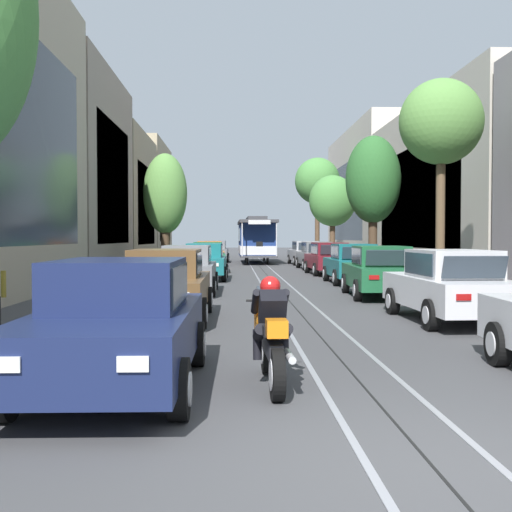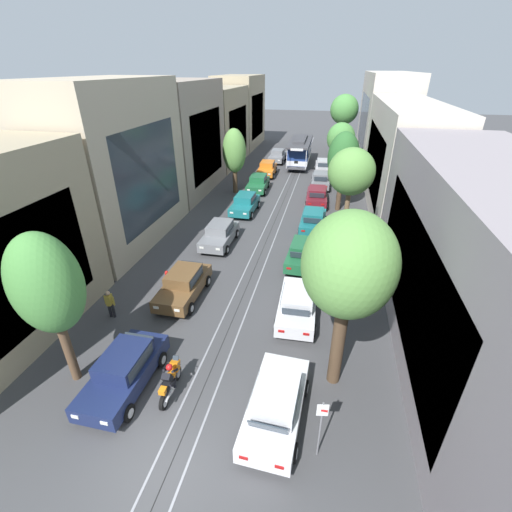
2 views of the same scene
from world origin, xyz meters
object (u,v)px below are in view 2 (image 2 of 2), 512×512
Objects in this scene: parked_car_white_second_right at (297,304)px; parked_car_silver_far_right at (323,166)px; parked_car_orange_sixth_left at (267,168)px; parked_car_maroon_fifth_right at (317,196)px; street_sign_post at (321,423)px; street_tree_kerb_left_second at (234,152)px; parked_car_teal_fourth_left at (245,204)px; parked_car_grey_far_left at (278,156)px; parked_car_green_mid_right at (303,253)px; parked_car_grey_sixth_right at (321,180)px; street_tree_kerb_left_near at (47,286)px; parked_car_navy_near_left at (124,371)px; street_tree_kerb_right_near at (349,267)px; street_tree_kerb_right_mid at (343,158)px; parked_car_grey_mid_left at (220,234)px; parked_car_white_near_right at (276,404)px; parked_car_teal_fourth_right at (313,220)px; parked_car_green_fifth_left at (258,183)px; parked_car_brown_second_left at (184,284)px; pedestrian_on_left_pavement at (110,303)px; street_tree_kerb_right_second at (351,173)px; street_tree_kerb_right_fourth at (341,139)px; fire_hydrant at (167,277)px; street_tree_kerb_right_far at (344,110)px; motorcycle_with_rider at (170,381)px; cable_car_trolley at (300,151)px.

parked_car_white_second_right is 0.99× the size of parked_car_silver_far_right.
parked_car_orange_sixth_left and parked_car_maroon_fifth_right have the same top height.
street_sign_post reaches higher than parked_car_orange_sixth_left.
parked_car_maroon_fifth_right is at bearing -12.57° from street_tree_kerb_left_second.
parked_car_teal_fourth_left and parked_car_grey_far_left have the same top height.
parked_car_white_second_right is 5.60m from parked_car_green_mid_right.
street_tree_kerb_left_near reaches higher than parked_car_grey_sixth_right.
parked_car_navy_near_left is 9.45m from street_tree_kerb_right_near.
parked_car_grey_mid_left is at bearing -132.83° from street_tree_kerb_right_mid.
parked_car_white_near_right and parked_car_teal_fourth_right have the same top height.
parked_car_silver_far_right is at bearing 53.24° from parked_car_green_fifth_left.
street_tree_kerb_right_mid is at bearing 16.69° from parked_car_teal_fourth_left.
parked_car_teal_fourth_left is 12.01m from parked_car_orange_sixth_left.
parked_car_brown_second_left is 0.67× the size of street_tree_kerb_left_near.
parked_car_grey_mid_left is 2.83× the size of pedestrian_on_left_pavement.
parked_car_grey_mid_left is 0.61× the size of street_tree_kerb_right_second.
parked_car_silver_far_right is (6.14, -4.25, 0.00)m from parked_car_grey_far_left.
parked_car_brown_second_left is at bearing -89.98° from parked_car_orange_sixth_left.
street_tree_kerb_right_fourth is at bearing 90.90° from street_tree_kerb_right_mid.
street_tree_kerb_right_second is at bearing 29.43° from fire_hydrant.
street_tree_kerb_right_fourth is (7.97, 26.54, 3.38)m from parked_car_brown_second_left.
parked_car_teal_fourth_right is 0.67× the size of street_tree_kerb_left_near.
parked_car_navy_near_left is at bearing -100.95° from street_tree_kerb_right_far.
street_sign_post is (1.50, -24.09, 0.75)m from parked_car_maroon_fifth_right.
parked_car_maroon_fifth_right is at bearing -90.47° from parked_car_silver_far_right.
parked_car_green_mid_right and parked_car_grey_sixth_right have the same top height.
parked_car_navy_near_left is at bearing -136.84° from parked_car_white_second_right.
parked_car_grey_mid_left is (-0.02, 6.66, 0.00)m from parked_car_brown_second_left.
parked_car_green_mid_right is 16.64m from parked_car_grey_sixth_right.
street_tree_kerb_right_fourth is 2.96× the size of motorcycle_with_rider.
parked_car_white_near_right is 1.00× the size of parked_car_green_mid_right.
street_tree_kerb_right_mid is at bearing 78.52° from parked_car_green_mid_right.
parked_car_white_second_right is 0.66× the size of street_tree_kerb_right_mid.
street_sign_post reaches higher than motorcycle_with_rider.
street_tree_kerb_right_near is 35.92m from cable_car_trolley.
street_tree_kerb_right_mid reaches higher than parked_car_orange_sixth_left.
parked_car_white_second_right is 31.80m from cable_car_trolley.
parked_car_navy_near_left reaches higher than pedestrian_on_left_pavement.
parked_car_orange_sixth_left is at bearing 93.65° from motorcycle_with_rider.
parked_car_orange_sixth_left is 1.78× the size of street_sign_post.
street_tree_kerb_right_fourth is at bearing 89.55° from street_sign_post.
parked_car_maroon_fifth_right is at bearing 79.50° from motorcycle_with_rider.
pedestrian_on_left_pavement is (-9.21, -29.94, 0.07)m from parked_car_silver_far_right.
parked_car_brown_second_left is 0.99× the size of parked_car_white_second_right.
pedestrian_on_left_pavement is (-11.08, -37.79, -5.38)m from street_tree_kerb_right_far.
parked_car_orange_sixth_left is at bearing -91.48° from parked_car_grey_far_left.
parked_car_teal_fourth_left is (0.26, 13.10, 0.00)m from parked_car_brown_second_left.
parked_car_brown_second_left is 0.74× the size of street_tree_kerb_right_fourth.
parked_car_brown_second_left is 10.25m from street_tree_kerb_right_near.
street_tree_kerb_right_mid is at bearing 88.90° from street_sign_post.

